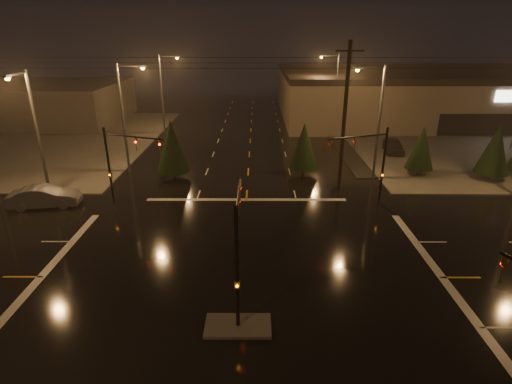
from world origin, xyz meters
TOP-DOWN VIEW (x-y plane):
  - ground at (0.00, 0.00)m, footprint 140.00×140.00m
  - sidewalk_ne at (30.00, 30.00)m, footprint 36.00×36.00m
  - sidewalk_nw at (-30.00, 30.00)m, footprint 36.00×36.00m
  - median_island at (0.00, -4.00)m, footprint 3.00×1.60m
  - stop_bar_far at (0.00, 11.00)m, footprint 16.00×0.50m
  - retail_building at (35.00, 45.99)m, footprint 60.20×28.30m
  - commercial_block at (-35.00, 42.00)m, footprint 30.00×18.00m
  - signal_mast_median at (0.00, -3.07)m, footprint 0.25×4.59m
  - signal_mast_ne at (9.50, 10.14)m, footprint 4.84×1.86m
  - signal_mast_nw at (-9.50, 10.14)m, footprint 4.84×1.86m
  - streetlight_1 at (-11.18, 18.00)m, footprint 2.77×0.32m
  - streetlight_2 at (-11.18, 34.00)m, footprint 2.77×0.32m
  - streetlight_3 at (11.18, 16.00)m, footprint 2.77×0.32m
  - streetlight_4 at (11.18, 36.00)m, footprint 2.77×0.32m
  - streetlight_5 at (-16.00, 11.18)m, footprint 0.32×2.77m
  - utility_pole_1 at (8.00, 14.00)m, footprint 2.20×0.32m
  - conifer_0 at (15.96, 16.99)m, footprint 2.54×2.54m
  - conifer_1 at (21.96, 15.68)m, footprint 2.85×2.85m
  - conifer_3 at (-6.80, 16.18)m, footprint 3.01×3.01m
  - conifer_4 at (5.17, 17.12)m, footprint 2.73×2.73m
  - car_parked at (16.05, 24.66)m, footprint 2.49×4.90m
  - car_crossing at (-15.39, 9.55)m, footprint 5.30×2.60m

SIDE VIEW (x-z plane):
  - ground at x=0.00m, z-range 0.00..0.00m
  - stop_bar_far at x=0.00m, z-range 0.00..0.01m
  - sidewalk_ne at x=30.00m, z-range 0.00..0.12m
  - sidewalk_nw at x=-30.00m, z-range 0.00..0.12m
  - median_island at x=0.00m, z-range 0.00..0.15m
  - car_parked at x=16.05m, z-range 0.00..1.60m
  - car_crossing at x=-15.39m, z-range 0.00..1.67m
  - conifer_0 at x=15.96m, z-range 0.35..5.01m
  - commercial_block at x=-35.00m, z-range 0.00..5.60m
  - conifer_4 at x=5.17m, z-range 0.35..5.32m
  - conifer_1 at x=21.96m, z-range 0.35..5.50m
  - conifer_3 at x=-6.80m, z-range 0.35..5.75m
  - signal_mast_median at x=0.00m, z-range 0.75..6.75m
  - signal_mast_ne at x=9.50m, z-range 0.79..6.79m
  - signal_mast_nw at x=-9.50m, z-range 0.79..6.79m
  - retail_building at x=35.00m, z-range 0.24..7.44m
  - streetlight_1 at x=-11.18m, z-range 0.80..10.80m
  - streetlight_2 at x=-11.18m, z-range 0.80..10.80m
  - streetlight_3 at x=11.18m, z-range 0.80..10.80m
  - streetlight_4 at x=11.18m, z-range 0.80..10.80m
  - streetlight_5 at x=-16.00m, z-range 0.80..10.80m
  - utility_pole_1 at x=8.00m, z-range 0.13..12.13m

